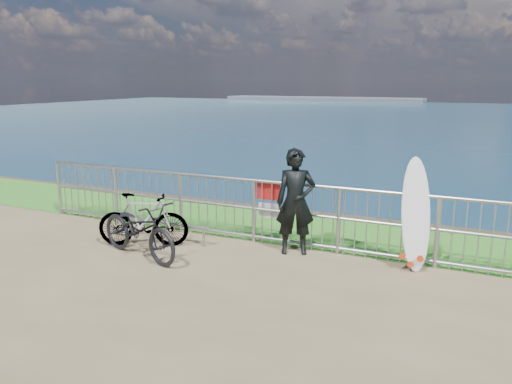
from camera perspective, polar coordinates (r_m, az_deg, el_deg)
The scene contains 8 objects.
grass_strip at distance 9.60m, azimuth 5.26°, elevation -4.12°, with size 120.00×120.00×0.00m, color #2C7A21.
seascape at distance 160.58m, azimuth 7.56°, elevation 10.25°, with size 260.00×260.00×5.00m.
railing at distance 8.44m, azimuth 2.97°, elevation -2.42°, with size 10.06×0.10×1.13m.
surfer at distance 8.04m, azimuth 4.55°, elevation -1.14°, with size 0.63×0.41×1.72m, color black.
surfboard at distance 7.73m, azimuth 17.76°, elevation -2.92°, with size 0.57×0.55×1.69m.
bicycle_near at distance 8.13m, azimuth -13.26°, elevation -4.15°, with size 0.62×1.79×0.94m, color black.
bicycle_far at distance 8.67m, azimuth -12.79°, elevation -3.12°, with size 0.44×1.54×0.93m, color black.
bike_rack at distance 8.90m, azimuth -10.20°, elevation -3.73°, with size 1.70×0.05×0.36m.
Camera 1 is at (2.98, -5.99, 2.79)m, focal length 35.00 mm.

